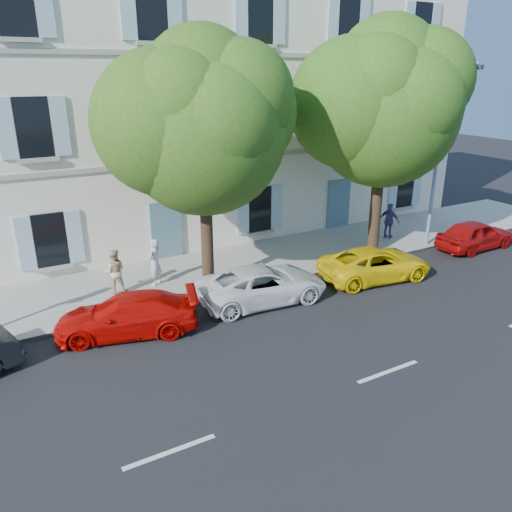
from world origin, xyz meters
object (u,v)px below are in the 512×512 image
car_white_coupe (263,285)px  car_yellow_supercar (375,264)px  car_red_hatchback (475,235)px  street_lamp (441,147)px  tree_right (384,112)px  pedestrian_b (114,271)px  pedestrian_c (389,221)px  car_red_coupe (127,315)px  pedestrian_a (155,262)px  tree_left (203,132)px

car_white_coupe → car_yellow_supercar: (4.69, -0.35, -0.02)m
car_yellow_supercar → car_red_hatchback: bearing=-78.3°
car_yellow_supercar → street_lamp: street_lamp is taller
car_yellow_supercar → car_white_coupe: bearing=93.3°
car_red_hatchback → tree_right: tree_right is taller
pedestrian_b → pedestrian_c: (12.54, -0.03, 0.02)m
car_red_coupe → pedestrian_a: pedestrian_a is taller
car_white_coupe → car_red_hatchback: (10.82, 0.09, 0.03)m
car_red_hatchback → pedestrian_a: size_ratio=2.23×
street_lamp → car_red_hatchback: bearing=-31.1°
car_yellow_supercar → pedestrian_a: size_ratio=2.53×
car_white_coupe → car_yellow_supercar: 4.70m
car_red_coupe → pedestrian_c: size_ratio=2.58×
car_red_hatchback → tree_left: bearing=81.1°
tree_left → tree_right: tree_right is taller
pedestrian_c → car_white_coupe: bearing=85.6°
pedestrian_a → tree_right: bearing=132.1°
tree_left → pedestrian_a: size_ratio=4.92×
car_yellow_supercar → tree_left: (-5.90, 2.11, 4.95)m
car_white_coupe → car_red_hatchback: bearing=-85.0°
car_yellow_supercar → street_lamp: (4.46, 1.46, 3.83)m
pedestrian_a → street_lamp: bearing=131.2°
tree_right → pedestrian_c: bearing=30.0°
car_red_coupe → tree_left: size_ratio=0.50×
car_yellow_supercar → pedestrian_a: bearing=74.4°
car_red_hatchback → tree_left: (-12.04, 1.67, 4.90)m
pedestrian_a → tree_left: bearing=104.7°
tree_left → tree_right: (7.57, -0.09, 0.34)m
car_yellow_supercar → tree_right: size_ratio=0.48×
car_yellow_supercar → pedestrian_c: (3.61, 3.14, 0.36)m
tree_right → pedestrian_a: (-9.14, 1.19, -4.88)m
tree_right → street_lamp: size_ratio=1.18×
car_white_coupe → pedestrian_a: pedestrian_a is taller
tree_left → pedestrian_b: size_ratio=5.30×
pedestrian_c → tree_right: bearing=97.0°
car_red_hatchback → street_lamp: 4.26m
tree_right → pedestrian_c: (1.95, 1.12, -4.93)m
car_yellow_supercar → street_lamp: size_ratio=0.57×
car_white_coupe → pedestrian_c: 8.76m
car_red_coupe → tree_right: tree_right is taller
car_red_coupe → car_yellow_supercar: 9.31m
car_yellow_supercar → pedestrian_b: pedestrian_b is taller
car_white_coupe → street_lamp: street_lamp is taller
car_red_coupe → pedestrian_a: bearing=163.6°
pedestrian_a → pedestrian_b: pedestrian_a is taller
car_white_coupe → tree_right: 8.42m
car_white_coupe → car_red_coupe: bearing=94.0°
car_red_hatchback → pedestrian_b: size_ratio=2.41×
car_red_hatchback → pedestrian_b: (-15.06, 2.73, 0.29)m
car_yellow_supercar → tree_right: bearing=-31.9°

